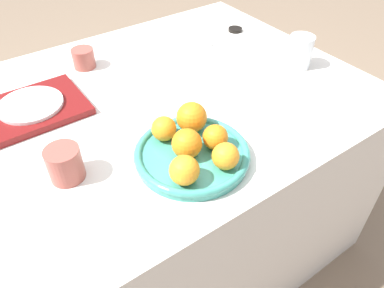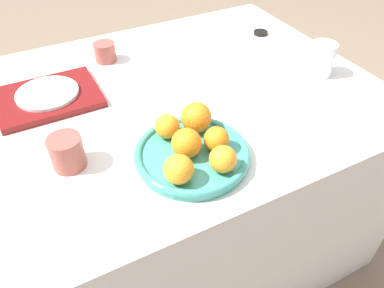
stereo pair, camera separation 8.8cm
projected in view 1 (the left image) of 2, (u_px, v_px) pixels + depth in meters
name	position (u px, v px, depth m)	size (l,w,h in m)	color
ground_plane	(171.00, 234.00, 1.61)	(12.00, 12.00, 0.00)	#7A6651
table	(168.00, 176.00, 1.37)	(1.22, 0.97, 0.72)	silver
fruit_platter	(192.00, 154.00, 0.90)	(0.28, 0.28, 0.03)	teal
orange_0	(192.00, 117.00, 0.94)	(0.08, 0.08, 0.08)	orange
orange_1	(184.00, 170.00, 0.81)	(0.07, 0.07, 0.07)	orange
orange_2	(187.00, 144.00, 0.87)	(0.07, 0.07, 0.07)	orange
orange_3	(226.00, 156.00, 0.85)	(0.06, 0.06, 0.06)	orange
orange_4	(164.00, 129.00, 0.92)	(0.06, 0.06, 0.06)	orange
orange_5	(215.00, 137.00, 0.90)	(0.06, 0.06, 0.06)	orange
water_glass	(300.00, 52.00, 1.22)	(0.08, 0.08, 0.11)	silver
serving_tray	(32.00, 109.00, 1.06)	(0.29, 0.23, 0.02)	maroon
side_plate	(31.00, 105.00, 1.05)	(0.18, 0.18, 0.01)	white
cup_0	(65.00, 164.00, 0.84)	(0.08, 0.08, 0.08)	#9E4C42
cup_1	(84.00, 58.00, 1.23)	(0.07, 0.07, 0.06)	#9E4C42
napkin	(201.00, 38.00, 1.41)	(0.13, 0.14, 0.01)	white
soy_dish	(235.00, 30.00, 1.46)	(0.05, 0.05, 0.01)	black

